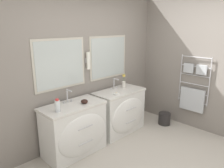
% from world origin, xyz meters
% --- Properties ---
extents(wall_back, '(5.06, 0.14, 2.60)m').
position_xyz_m(wall_back, '(0.00, 1.75, 1.30)').
color(wall_back, gray).
rests_on(wall_back, ground_plane).
extents(wall_right, '(0.13, 3.59, 2.60)m').
position_xyz_m(wall_right, '(1.76, 0.77, 1.29)').
color(wall_right, gray).
rests_on(wall_right, ground_plane).
extents(vanity_left, '(0.98, 0.57, 0.82)m').
position_xyz_m(vanity_left, '(-0.49, 1.41, 0.41)').
color(vanity_left, white).
rests_on(vanity_left, ground_plane).
extents(vanity_right, '(0.98, 0.57, 0.82)m').
position_xyz_m(vanity_right, '(0.55, 1.41, 0.41)').
color(vanity_right, white).
rests_on(vanity_right, ground_plane).
extents(faucet_left, '(0.17, 0.13, 0.22)m').
position_xyz_m(faucet_left, '(-0.49, 1.56, 0.92)').
color(faucet_left, silver).
rests_on(faucet_left, vanity_left).
extents(faucet_right, '(0.17, 0.13, 0.22)m').
position_xyz_m(faucet_right, '(0.55, 1.56, 0.92)').
color(faucet_right, silver).
rests_on(faucet_right, vanity_right).
extents(toiletry_bottle, '(0.07, 0.07, 0.19)m').
position_xyz_m(toiletry_bottle, '(-0.80, 1.35, 0.90)').
color(toiletry_bottle, silver).
rests_on(toiletry_bottle, vanity_left).
extents(amenity_bowl, '(0.11, 0.11, 0.07)m').
position_xyz_m(amenity_bowl, '(-0.33, 1.35, 0.85)').
color(amenity_bowl, black).
rests_on(amenity_bowl, vanity_left).
extents(flower_vase, '(0.07, 0.07, 0.27)m').
position_xyz_m(flower_vase, '(0.75, 1.50, 0.93)').
color(flower_vase, silver).
rests_on(flower_vase, vanity_right).
extents(soap_dish, '(0.10, 0.07, 0.04)m').
position_xyz_m(soap_dish, '(0.35, 1.31, 0.83)').
color(soap_dish, white).
rests_on(soap_dish, vanity_right).
extents(waste_bin, '(0.25, 0.25, 0.24)m').
position_xyz_m(waste_bin, '(1.44, 0.97, 0.13)').
color(waste_bin, '#282626').
rests_on(waste_bin, ground_plane).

